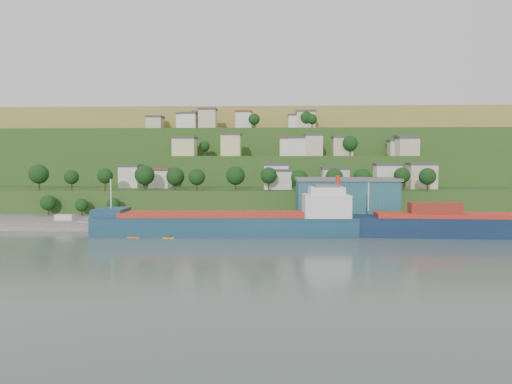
# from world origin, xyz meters

# --- Properties ---
(ground) EXTENTS (500.00, 500.00, 0.00)m
(ground) POSITION_xyz_m (0.00, 0.00, 0.00)
(ground) COLOR #404E4A
(ground) RESTS_ON ground
(quay) EXTENTS (220.00, 26.00, 4.00)m
(quay) POSITION_xyz_m (20.00, 28.00, 0.00)
(quay) COLOR slate
(quay) RESTS_ON ground
(pebble_beach) EXTENTS (40.00, 18.00, 2.40)m
(pebble_beach) POSITION_xyz_m (-55.00, 22.00, 0.00)
(pebble_beach) COLOR slate
(pebble_beach) RESTS_ON ground
(hillside) EXTENTS (360.00, 210.89, 96.00)m
(hillside) POSITION_xyz_m (0.04, 168.71, 0.08)
(hillside) COLOR #284719
(hillside) RESTS_ON ground
(cargo_ship_near) EXTENTS (71.14, 13.74, 18.19)m
(cargo_ship_near) POSITION_xyz_m (4.20, 8.67, 2.90)
(cargo_ship_near) COLOR #13314A
(cargo_ship_near) RESTS_ON ground
(cargo_ship_far) EXTENTS (66.39, 13.42, 17.94)m
(cargo_ship_far) POSITION_xyz_m (71.64, 9.31, 2.83)
(cargo_ship_far) COLOR #0C1937
(cargo_ship_far) RESTS_ON ground
(warehouse) EXTENTS (31.15, 19.25, 12.80)m
(warehouse) POSITION_xyz_m (37.13, 30.46, 8.43)
(warehouse) COLOR #215963
(warehouse) RESTS_ON quay
(caravan) EXTENTS (5.55, 2.40, 2.57)m
(caravan) POSITION_xyz_m (-48.87, 23.05, 2.49)
(caravan) COLOR silver
(caravan) RESTS_ON pebble_beach
(dinghy) EXTENTS (4.26, 2.04, 0.82)m
(dinghy) POSITION_xyz_m (-41.04, 18.62, 1.61)
(dinghy) COLOR silver
(dinghy) RESTS_ON pebble_beach
(kayak_orange) EXTENTS (3.30, 0.75, 0.82)m
(kayak_orange) POSITION_xyz_m (-21.52, 2.28, 0.24)
(kayak_orange) COLOR orange
(kayak_orange) RESTS_ON ground
(kayak_yellow) EXTENTS (3.08, 0.66, 0.77)m
(kayak_yellow) POSITION_xyz_m (-12.14, 1.99, 0.23)
(kayak_yellow) COLOR orange
(kayak_yellow) RESTS_ON ground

